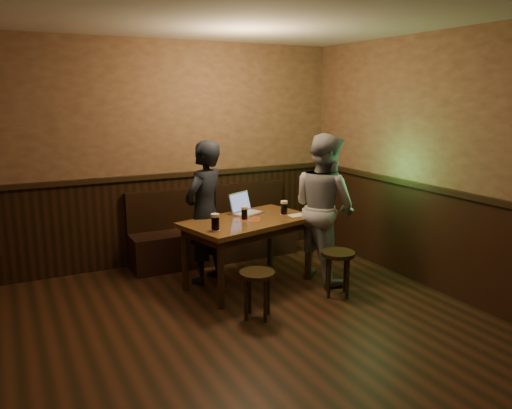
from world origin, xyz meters
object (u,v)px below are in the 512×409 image
object	(u,v)px
stool_right	(338,260)
person_suit	(205,212)
laptop	(244,208)
person_grey	(324,207)
pub_table	(248,228)
pint_right	(284,208)
bench	(214,236)
stool_left	(257,281)
pint_mid	(244,213)
pint_left	(215,222)

from	to	relation	value
stool_right	person_suit	bearing A→B (deg)	136.43
stool_right	laptop	xyz separation A→B (m)	(-0.64, 0.98, 0.44)
person_grey	stool_right	bearing A→B (deg)	155.69
pub_table	pint_right	size ratio (longest dim) A/B	9.70
person_suit	bench	bearing A→B (deg)	-152.46
bench	person_grey	bearing A→B (deg)	-54.20
bench	stool_left	distance (m)	1.87
stool_left	pint_mid	bearing A→B (deg)	72.17
pint_right	stool_left	bearing A→B (deg)	-133.19
bench	stool_right	distance (m)	1.89
pub_table	person_suit	size ratio (longest dim) A/B	0.97
pub_table	pint_right	bearing A→B (deg)	-12.56
stool_left	person_suit	bearing A→B (deg)	93.81
bench	person_suit	bearing A→B (deg)	-119.25
person_suit	laptop	bearing A→B (deg)	137.53
stool_left	person_grey	world-z (taller)	person_grey
stool_left	pint_left	world-z (taller)	pint_left
pint_right	pint_mid	bearing A→B (deg)	-179.42
person_grey	bench	bearing A→B (deg)	29.07
pint_mid	stool_left	bearing A→B (deg)	-107.83
pint_right	person_grey	size ratio (longest dim) A/B	0.10
pub_table	pint_mid	distance (m)	0.18
pint_right	person_grey	world-z (taller)	person_grey
stool_right	pint_left	distance (m)	1.39
pint_left	person_suit	size ratio (longest dim) A/B	0.11
pint_mid	person_grey	distance (m)	0.95
stool_left	person_grey	bearing A→B (deg)	27.50
pint_left	pint_mid	bearing A→B (deg)	30.31
bench	pint_right	size ratio (longest dim) A/B	13.36
bench	laptop	size ratio (longest dim) A/B	5.10
stool_left	pint_mid	world-z (taller)	pint_mid
bench	laptop	bearing A→B (deg)	-84.03
stool_left	pint_mid	size ratio (longest dim) A/B	3.16
bench	pub_table	distance (m)	1.09
bench	pint_mid	xyz separation A→B (m)	(-0.04, -1.02, 0.54)
person_suit	pint_mid	bearing A→B (deg)	102.54
pint_mid	pint_right	world-z (taller)	pint_right
pub_table	stool_left	world-z (taller)	pub_table
bench	pint_left	bearing A→B (deg)	-111.41
pub_table	pint_right	world-z (taller)	pint_right
pint_left	pint_right	xyz separation A→B (m)	(0.98, 0.28, -0.01)
stool_left	pint_right	xyz separation A→B (m)	(0.78, 0.83, 0.48)
bench	person_grey	size ratio (longest dim) A/B	1.28
person_grey	laptop	bearing A→B (deg)	53.47
pub_table	pint_right	distance (m)	0.50
pub_table	pint_mid	xyz separation A→B (m)	(-0.04, 0.00, 0.18)
bench	stool_left	bearing A→B (deg)	-99.50
bench	pint_left	distance (m)	1.49
pint_mid	person_grey	xyz separation A→B (m)	(0.93, -0.20, 0.01)
bench	person_suit	world-z (taller)	person_suit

